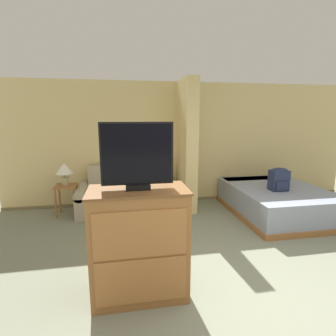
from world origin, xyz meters
The scene contains 11 objects.
ground_plane centered at (0.00, 0.00, 0.00)m, with size 20.00×20.00×0.00m, color gray.
wall_back centered at (0.00, 3.59, 1.29)m, with size 7.72×0.16×2.60m.
wall_partition_pillar centered at (-0.11, 3.09, 1.30)m, with size 0.24×0.88×2.60m.
couch centered at (-1.29, 3.12, 0.32)m, with size 2.02×0.84×0.91m.
coffee_table centered at (-1.24, 2.16, 0.38)m, with size 0.68×0.55×0.43m.
side_table centered at (-2.49, 3.08, 0.48)m, with size 0.39×0.39×0.60m.
table_lamp centered at (-2.49, 3.08, 0.90)m, with size 0.32×0.32×0.43m.
tv_dresser centered at (-1.26, 0.49, 0.59)m, with size 1.00×0.53×1.17m.
tv centered at (-1.26, 0.50, 1.50)m, with size 0.71×0.16×0.66m.
bed centered at (1.55, 2.44, 0.27)m, with size 1.67×2.11×0.53m.
backpack centered at (1.44, 2.25, 0.75)m, with size 0.32×0.25×0.42m.
Camera 1 is at (-1.40, -2.03, 1.88)m, focal length 28.00 mm.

